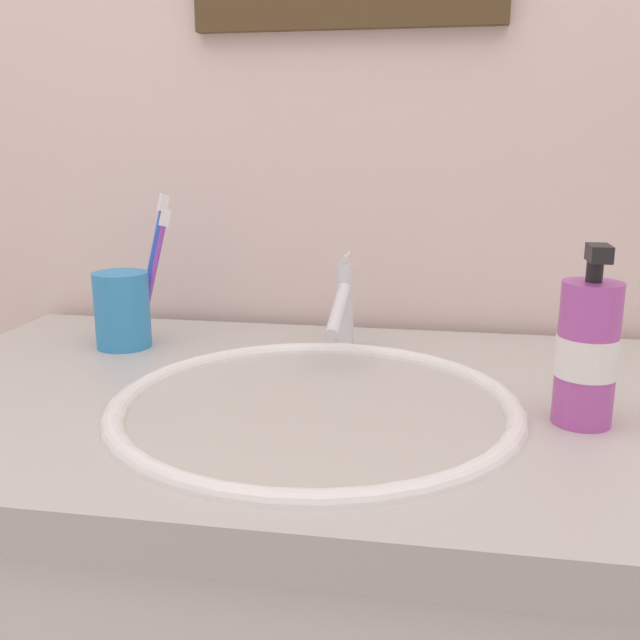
{
  "coord_description": "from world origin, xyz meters",
  "views": [
    {
      "loc": [
        0.14,
        -0.76,
        1.14
      ],
      "look_at": [
        0.02,
        -0.02,
        0.95
      ],
      "focal_mm": 39.88,
      "sensor_mm": 36.0,
      "label": 1
    }
  ],
  "objects_px": {
    "toothbrush_blue": "(152,258)",
    "toothbrush_purple": "(155,268)",
    "toothbrush_cup": "(122,310)",
    "soap_dispenser": "(587,352)",
    "faucet": "(343,306)"
  },
  "relations": [
    {
      "from": "toothbrush_blue",
      "to": "toothbrush_purple",
      "type": "relative_size",
      "value": 1.1
    },
    {
      "from": "toothbrush_blue",
      "to": "toothbrush_cup",
      "type": "bearing_deg",
      "value": -122.64
    },
    {
      "from": "toothbrush_purple",
      "to": "soap_dispenser",
      "type": "bearing_deg",
      "value": -20.91
    },
    {
      "from": "faucet",
      "to": "toothbrush_blue",
      "type": "height_order",
      "value": "toothbrush_blue"
    },
    {
      "from": "toothbrush_cup",
      "to": "toothbrush_purple",
      "type": "height_order",
      "value": "toothbrush_purple"
    },
    {
      "from": "toothbrush_cup",
      "to": "soap_dispenser",
      "type": "xyz_separation_m",
      "value": [
        0.58,
        -0.18,
        0.02
      ]
    },
    {
      "from": "toothbrush_blue",
      "to": "soap_dispenser",
      "type": "relative_size",
      "value": 1.1
    },
    {
      "from": "toothbrush_blue",
      "to": "soap_dispenser",
      "type": "height_order",
      "value": "toothbrush_blue"
    },
    {
      "from": "toothbrush_blue",
      "to": "soap_dispenser",
      "type": "bearing_deg",
      "value": -22.55
    },
    {
      "from": "faucet",
      "to": "toothbrush_blue",
      "type": "relative_size",
      "value": 0.8
    },
    {
      "from": "toothbrush_blue",
      "to": "toothbrush_purple",
      "type": "bearing_deg",
      "value": -60.82
    },
    {
      "from": "toothbrush_blue",
      "to": "soap_dispenser",
      "type": "distance_m",
      "value": 0.6
    },
    {
      "from": "faucet",
      "to": "toothbrush_purple",
      "type": "relative_size",
      "value": 0.88
    },
    {
      "from": "faucet",
      "to": "toothbrush_cup",
      "type": "distance_m",
      "value": 0.31
    },
    {
      "from": "toothbrush_purple",
      "to": "toothbrush_cup",
      "type": "bearing_deg",
      "value": -152.3
    }
  ]
}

